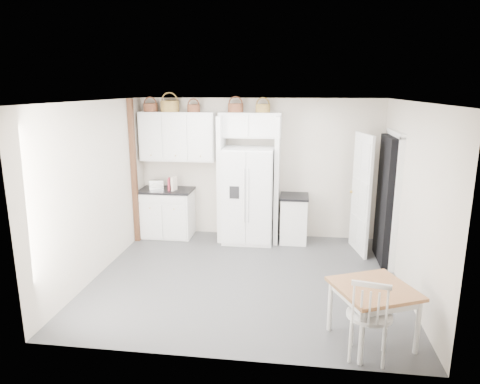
# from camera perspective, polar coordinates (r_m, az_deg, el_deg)

# --- Properties ---
(floor) EXTENTS (4.50, 4.50, 0.00)m
(floor) POSITION_cam_1_polar(r_m,az_deg,el_deg) (6.55, 0.81, -11.36)
(floor) COLOR #454548
(floor) RESTS_ON ground
(ceiling) EXTENTS (4.50, 4.50, 0.00)m
(ceiling) POSITION_cam_1_polar(r_m,az_deg,el_deg) (5.94, 0.90, 12.01)
(ceiling) COLOR white
(ceiling) RESTS_ON wall_back
(wall_back) EXTENTS (4.50, 0.00, 4.50)m
(wall_back) POSITION_cam_1_polar(r_m,az_deg,el_deg) (8.06, 2.53, 3.14)
(wall_back) COLOR beige
(wall_back) RESTS_ON floor
(wall_left) EXTENTS (0.00, 4.00, 4.00)m
(wall_left) POSITION_cam_1_polar(r_m,az_deg,el_deg) (6.75, -18.48, 0.36)
(wall_left) COLOR beige
(wall_left) RESTS_ON floor
(wall_right) EXTENTS (0.00, 4.00, 4.00)m
(wall_right) POSITION_cam_1_polar(r_m,az_deg,el_deg) (6.27, 21.73, -0.89)
(wall_right) COLOR beige
(wall_right) RESTS_ON floor
(refrigerator) EXTENTS (0.90, 0.72, 1.74)m
(refrigerator) POSITION_cam_1_polar(r_m,az_deg,el_deg) (7.80, 1.15, -0.43)
(refrigerator) COLOR white
(refrigerator) RESTS_ON floor
(base_cab_left) EXTENTS (0.95, 0.60, 0.88)m
(base_cab_left) POSITION_cam_1_polar(r_m,az_deg,el_deg) (8.30, -9.64, -2.84)
(base_cab_left) COLOR white
(base_cab_left) RESTS_ON floor
(base_cab_right) EXTENTS (0.47, 0.57, 0.84)m
(base_cab_right) POSITION_cam_1_polar(r_m,az_deg,el_deg) (7.95, 7.17, -3.66)
(base_cab_right) COLOR white
(base_cab_right) RESTS_ON floor
(dining_table) EXTENTS (1.04, 1.04, 0.66)m
(dining_table) POSITION_cam_1_polar(r_m,az_deg,el_deg) (5.15, 17.19, -15.31)
(dining_table) COLOR brown
(dining_table) RESTS_ON floor
(windsor_chair) EXTENTS (0.55, 0.51, 0.96)m
(windsor_chair) POSITION_cam_1_polar(r_m,az_deg,el_deg) (4.80, 16.86, -15.46)
(windsor_chair) COLOR white
(windsor_chair) RESTS_ON floor
(counter_left) EXTENTS (0.99, 0.64, 0.04)m
(counter_left) POSITION_cam_1_polar(r_m,az_deg,el_deg) (8.18, -9.77, 0.25)
(counter_left) COLOR black
(counter_left) RESTS_ON base_cab_left
(counter_right) EXTENTS (0.51, 0.61, 0.04)m
(counter_right) POSITION_cam_1_polar(r_m,az_deg,el_deg) (7.83, 7.26, -0.60)
(counter_right) COLOR black
(counter_right) RESTS_ON base_cab_right
(toaster) EXTENTS (0.29, 0.20, 0.18)m
(toaster) POSITION_cam_1_polar(r_m,az_deg,el_deg) (8.18, -11.03, 0.97)
(toaster) COLOR silver
(toaster) RESTS_ON counter_left
(cookbook_red) EXTENTS (0.06, 0.16, 0.23)m
(cookbook_red) POSITION_cam_1_polar(r_m,az_deg,el_deg) (8.06, -9.44, 1.05)
(cookbook_red) COLOR maroon
(cookbook_red) RESTS_ON counter_left
(cookbook_cream) EXTENTS (0.07, 0.18, 0.26)m
(cookbook_cream) POSITION_cam_1_polar(r_m,az_deg,el_deg) (8.03, -8.78, 1.13)
(cookbook_cream) COLOR #F7E3CB
(cookbook_cream) RESTS_ON counter_left
(basket_upper_a) EXTENTS (0.26, 0.26, 0.15)m
(basket_upper_a) POSITION_cam_1_polar(r_m,az_deg,el_deg) (8.19, -11.86, 10.96)
(basket_upper_a) COLOR #5A2C1B
(basket_upper_a) RESTS_ON upper_cabinet
(basket_upper_b) EXTENTS (0.34, 0.34, 0.20)m
(basket_upper_b) POSITION_cam_1_polar(r_m,az_deg,el_deg) (8.07, -9.34, 11.22)
(basket_upper_b) COLOR brown
(basket_upper_b) RESTS_ON upper_cabinet
(basket_upper_c) EXTENTS (0.23, 0.23, 0.13)m
(basket_upper_c) POSITION_cam_1_polar(r_m,az_deg,el_deg) (7.96, -6.21, 11.04)
(basket_upper_c) COLOR #5A2C1B
(basket_upper_c) RESTS_ON upper_cabinet
(basket_bridge_a) EXTENTS (0.28, 0.28, 0.16)m
(basket_bridge_a) POSITION_cam_1_polar(r_m,az_deg,el_deg) (7.81, -0.59, 11.15)
(basket_bridge_a) COLOR #5A2C1B
(basket_bridge_a) RESTS_ON bridge_cabinet
(basket_bridge_b) EXTENTS (0.26, 0.26, 0.15)m
(basket_bridge_b) POSITION_cam_1_polar(r_m,az_deg,el_deg) (7.76, 3.06, 11.09)
(basket_bridge_b) COLOR brown
(basket_bridge_b) RESTS_ON bridge_cabinet
(upper_cabinet) EXTENTS (1.40, 0.34, 0.90)m
(upper_cabinet) POSITION_cam_1_polar(r_m,az_deg,el_deg) (8.08, -8.29, 7.34)
(upper_cabinet) COLOR white
(upper_cabinet) RESTS_ON wall_back
(bridge_cabinet) EXTENTS (1.12, 0.34, 0.45)m
(bridge_cabinet) POSITION_cam_1_polar(r_m,az_deg,el_deg) (7.80, 1.37, 8.92)
(bridge_cabinet) COLOR white
(bridge_cabinet) RESTS_ON wall_back
(fridge_panel_left) EXTENTS (0.08, 0.60, 2.30)m
(fridge_panel_left) POSITION_cam_1_polar(r_m,az_deg,el_deg) (7.88, -2.47, 1.79)
(fridge_panel_left) COLOR white
(fridge_panel_left) RESTS_ON floor
(fridge_panel_right) EXTENTS (0.08, 0.60, 2.30)m
(fridge_panel_right) POSITION_cam_1_polar(r_m,az_deg,el_deg) (7.77, 4.96, 1.58)
(fridge_panel_right) COLOR white
(fridge_panel_right) RESTS_ON floor
(trim_post) EXTENTS (0.09, 0.09, 2.60)m
(trim_post) POSITION_cam_1_polar(r_m,az_deg,el_deg) (7.94, -13.95, 2.58)
(trim_post) COLOR #3B2216
(trim_post) RESTS_ON floor
(doorway_void) EXTENTS (0.18, 0.85, 2.05)m
(doorway_void) POSITION_cam_1_polar(r_m,az_deg,el_deg) (7.26, 19.00, -1.01)
(doorway_void) COLOR black
(doorway_void) RESTS_ON floor
(door_slab) EXTENTS (0.21, 0.79, 2.05)m
(door_slab) POSITION_cam_1_polar(r_m,az_deg,el_deg) (7.52, 15.83, -0.29)
(door_slab) COLOR white
(door_slab) RESTS_ON floor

